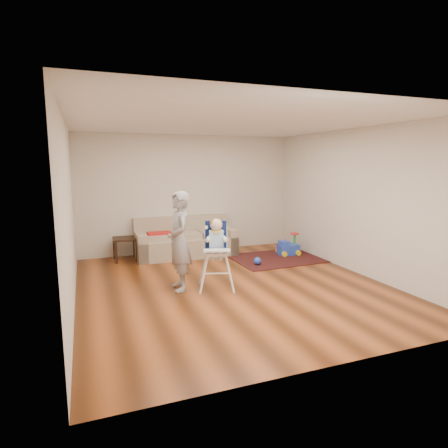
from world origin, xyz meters
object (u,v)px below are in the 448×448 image
object	(u,v)px
side_table	(126,249)
adult	(179,241)
ride_on_toy	(288,244)
high_chair	(216,255)
sofa	(186,237)
toy_ball	(257,261)

from	to	relation	value
side_table	adult	size ratio (longest dim) A/B	0.30
ride_on_toy	high_chair	world-z (taller)	high_chair
sofa	side_table	distance (m)	1.33
side_table	ride_on_toy	distance (m)	3.59
ride_on_toy	high_chair	bearing A→B (deg)	-142.41
toy_ball	high_chair	world-z (taller)	high_chair
sofa	toy_ball	distance (m)	1.77
sofa	adult	world-z (taller)	adult
ride_on_toy	adult	size ratio (longest dim) A/B	0.31
toy_ball	adult	distance (m)	2.15
ride_on_toy	toy_ball	distance (m)	1.17
sofa	high_chair	bearing A→B (deg)	-92.19
sofa	adult	size ratio (longest dim) A/B	1.37
high_chair	toy_ball	bearing A→B (deg)	56.47
side_table	toy_ball	xyz separation A→B (m)	(2.46, -1.38, -0.15)
toy_ball	high_chair	distance (m)	1.69
ride_on_toy	sofa	bearing A→B (deg)	163.55
side_table	toy_ball	bearing A→B (deg)	-29.29
side_table	high_chair	size ratio (longest dim) A/B	0.41
sofa	high_chair	distance (m)	2.34
ride_on_toy	adult	bearing A→B (deg)	-150.80
sofa	toy_ball	bearing A→B (deg)	-48.36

